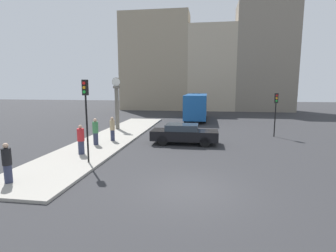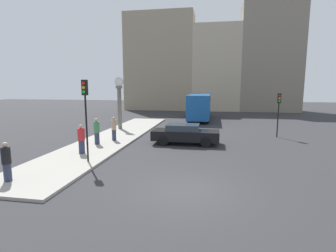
# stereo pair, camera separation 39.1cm
# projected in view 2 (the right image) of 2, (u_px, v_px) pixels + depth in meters

# --- Properties ---
(ground_plane) EXTENTS (120.00, 120.00, 0.00)m
(ground_plane) POSITION_uv_depth(u_px,v_px,m) (186.00, 190.00, 10.10)
(ground_plane) COLOR #2D2D30
(sidewalk_corner) EXTENTS (3.71, 22.36, 0.12)m
(sidewalk_corner) POSITION_uv_depth(u_px,v_px,m) (114.00, 137.00, 20.15)
(sidewalk_corner) COLOR #A39E93
(sidewalk_corner) RESTS_ON ground_plane
(building_row) EXTENTS (27.62, 5.00, 16.47)m
(building_row) POSITION_uv_depth(u_px,v_px,m) (210.00, 63.00, 42.36)
(building_row) COLOR gray
(building_row) RESTS_ON ground_plane
(sedan_car) EXTENTS (4.56, 1.72, 1.38)m
(sedan_car) POSITION_uv_depth(u_px,v_px,m) (185.00, 134.00, 18.00)
(sedan_car) COLOR black
(sedan_car) RESTS_ON ground_plane
(bus_distant) EXTENTS (2.41, 8.70, 2.99)m
(bus_distant) POSITION_uv_depth(u_px,v_px,m) (200.00, 105.00, 30.78)
(bus_distant) COLOR #195199
(bus_distant) RESTS_ON ground_plane
(traffic_light_near) EXTENTS (0.26, 0.24, 4.16)m
(traffic_light_near) POSITION_uv_depth(u_px,v_px,m) (85.00, 104.00, 13.01)
(traffic_light_near) COLOR black
(traffic_light_near) RESTS_ON sidewalk_corner
(traffic_light_far) EXTENTS (0.26, 0.24, 3.42)m
(traffic_light_far) POSITION_uv_depth(u_px,v_px,m) (279.00, 106.00, 20.13)
(traffic_light_far) COLOR black
(traffic_light_far) RESTS_ON ground_plane
(street_clock) EXTENTS (0.77, 0.46, 4.59)m
(street_clock) POSITION_uv_depth(u_px,v_px,m) (120.00, 105.00, 23.47)
(street_clock) COLOR #666056
(street_clock) RESTS_ON sidewalk_corner
(pedestrian_green_hoodie) EXTENTS (0.37, 0.37, 1.75)m
(pedestrian_green_hoodie) POSITION_uv_depth(u_px,v_px,m) (97.00, 131.00, 17.36)
(pedestrian_green_hoodie) COLOR #2D334C
(pedestrian_green_hoodie) RESTS_ON sidewalk_corner
(pedestrian_black_jacket) EXTENTS (0.36, 0.36, 1.63)m
(pedestrian_black_jacket) POSITION_uv_depth(u_px,v_px,m) (7.00, 162.00, 10.60)
(pedestrian_black_jacket) COLOR #2D334C
(pedestrian_black_jacket) RESTS_ON sidewalk_corner
(pedestrian_tan_coat) EXTENTS (0.34, 0.34, 1.70)m
(pedestrian_tan_coat) POSITION_uv_depth(u_px,v_px,m) (114.00, 129.00, 18.59)
(pedestrian_tan_coat) COLOR #2D334C
(pedestrian_tan_coat) RESTS_ON sidewalk_corner
(pedestrian_red_top) EXTENTS (0.40, 0.40, 1.68)m
(pedestrian_red_top) POSITION_uv_depth(u_px,v_px,m) (81.00, 139.00, 15.00)
(pedestrian_red_top) COLOR #2D334C
(pedestrian_red_top) RESTS_ON sidewalk_corner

